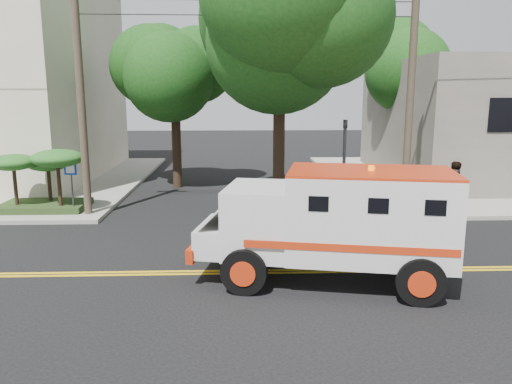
{
  "coord_description": "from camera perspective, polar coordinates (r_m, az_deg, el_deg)",
  "views": [
    {
      "loc": [
        -0.07,
        -12.2,
        4.53
      ],
      "look_at": [
        0.49,
        2.54,
        1.6
      ],
      "focal_mm": 35.0,
      "sensor_mm": 36.0,
      "label": 1
    }
  ],
  "objects": [
    {
      "name": "ground",
      "position": [
        13.01,
        -1.75,
        -9.14
      ],
      "size": [
        100.0,
        100.0,
        0.0
      ],
      "primitive_type": "plane",
      "color": "black",
      "rests_on": "ground"
    },
    {
      "name": "sidewalk_ne",
      "position": [
        29.4,
        25.36,
        1.43
      ],
      "size": [
        17.0,
        17.0,
        0.15
      ],
      "primitive_type": "cube",
      "color": "gray",
      "rests_on": "ground"
    },
    {
      "name": "utility_pole_left",
      "position": [
        19.02,
        -19.41,
        10.52
      ],
      "size": [
        0.28,
        0.28,
        9.0
      ],
      "primitive_type": "cylinder",
      "color": "#382D23",
      "rests_on": "ground"
    },
    {
      "name": "utility_pole_right",
      "position": [
        19.47,
        17.24,
        10.66
      ],
      "size": [
        0.28,
        0.28,
        9.0
      ],
      "primitive_type": "cylinder",
      "color": "#382D23",
      "rests_on": "ground"
    },
    {
      "name": "tree_main",
      "position": [
        18.71,
        4.26,
        19.41
      ],
      "size": [
        6.08,
        5.7,
        9.85
      ],
      "color": "black",
      "rests_on": "ground"
    },
    {
      "name": "tree_left",
      "position": [
        24.16,
        -8.62,
        13.96
      ],
      "size": [
        4.48,
        4.2,
        7.7
      ],
      "color": "black",
      "rests_on": "ground"
    },
    {
      "name": "tree_right",
      "position": [
        29.4,
        15.97,
        13.87
      ],
      "size": [
        4.8,
        4.5,
        8.2
      ],
      "color": "black",
      "rests_on": "ground"
    },
    {
      "name": "traffic_signal",
      "position": [
        18.36,
        10.04,
        3.86
      ],
      "size": [
        0.15,
        0.18,
        3.6
      ],
      "color": "#3F3F42",
      "rests_on": "ground"
    },
    {
      "name": "accessibility_sign",
      "position": [
        19.62,
        -20.34,
        1.25
      ],
      "size": [
        0.45,
        0.1,
        2.02
      ],
      "color": "#3F3F42",
      "rests_on": "ground"
    },
    {
      "name": "palm_planter",
      "position": [
        20.42,
        -23.31,
        2.2
      ],
      "size": [
        3.52,
        2.63,
        2.36
      ],
      "color": "#1E3314",
      "rests_on": "sidewalk_nw"
    },
    {
      "name": "armored_truck",
      "position": [
        12.06,
        9.06,
        -3.07
      ],
      "size": [
        6.4,
        3.4,
        2.77
      ],
      "rotation": [
        0.0,
        0.0,
        -0.2
      ],
      "color": "silver",
      "rests_on": "ground"
    },
    {
      "name": "pedestrian_a",
      "position": [
        20.24,
        19.37,
        0.42
      ],
      "size": [
        0.6,
        0.4,
        1.61
      ],
      "primitive_type": "imported",
      "rotation": [
        0.0,
        0.0,
        3.11
      ],
      "color": "gray",
      "rests_on": "sidewalk_ne"
    },
    {
      "name": "pedestrian_b",
      "position": [
        19.69,
        21.6,
        0.47
      ],
      "size": [
        1.1,
        0.95,
        1.95
      ],
      "primitive_type": "imported",
      "rotation": [
        0.0,
        0.0,
        2.89
      ],
      "color": "gray",
      "rests_on": "sidewalk_ne"
    }
  ]
}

